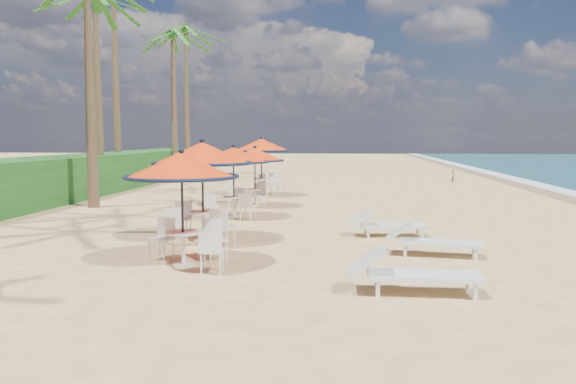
% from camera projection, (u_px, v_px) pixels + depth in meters
% --- Properties ---
extents(ground, '(160.00, 160.00, 0.00)m').
position_uv_depth(ground, '(409.00, 276.00, 10.69)').
color(ground, tan).
rests_on(ground, ground).
extents(scrub_hedge, '(3.00, 40.00, 1.80)m').
position_uv_depth(scrub_hedge, '(44.00, 180.00, 22.88)').
color(scrub_hedge, '#194716').
rests_on(scrub_hedge, ground).
extents(station_0, '(2.32, 2.32, 2.42)m').
position_uv_depth(station_0, '(184.00, 180.00, 11.36)').
color(station_0, black).
rests_on(station_0, ground).
extents(station_1, '(2.51, 2.51, 2.62)m').
position_uv_depth(station_1, '(200.00, 166.00, 13.97)').
color(station_1, black).
rests_on(station_1, ground).
extents(station_2, '(2.32, 2.42, 2.42)m').
position_uv_depth(station_2, '(234.00, 164.00, 18.17)').
color(station_2, black).
rests_on(station_2, ground).
extents(station_3, '(2.23, 2.23, 2.32)m').
position_uv_depth(station_3, '(254.00, 162.00, 21.12)').
color(station_3, black).
rests_on(station_3, ground).
extents(station_4, '(2.58, 2.58, 2.69)m').
position_uv_depth(station_4, '(263.00, 150.00, 25.13)').
color(station_4, black).
rests_on(station_4, ground).
extents(lounger_near, '(2.21, 0.70, 0.79)m').
position_uv_depth(lounger_near, '(410.00, 272.00, 9.42)').
color(lounger_near, silver).
rests_on(lounger_near, ground).
extents(lounger_mid, '(2.16, 0.95, 0.75)m').
position_uv_depth(lounger_mid, '(430.00, 240.00, 12.47)').
color(lounger_mid, silver).
rests_on(lounger_mid, ground).
extents(lounger_far, '(2.08, 0.88, 0.72)m').
position_uv_depth(lounger_far, '(385.00, 224.00, 14.91)').
color(lounger_far, silver).
rests_on(lounger_far, ground).
extents(palm_4, '(5.00, 5.00, 9.21)m').
position_uv_depth(palm_4, '(95.00, 10.00, 25.48)').
color(palm_4, brown).
rests_on(palm_4, ground).
extents(palm_6, '(5.00, 5.00, 9.06)m').
position_uv_depth(palm_6, '(173.00, 44.00, 34.08)').
color(palm_6, brown).
rests_on(palm_6, ground).
extents(palm_7, '(5.00, 5.00, 10.17)m').
position_uv_depth(palm_7, '(185.00, 39.00, 38.35)').
color(palm_7, brown).
rests_on(palm_7, ground).
extents(person, '(0.26, 0.35, 0.85)m').
position_uv_depth(person, '(453.00, 176.00, 31.90)').
color(person, brown).
rests_on(person, ground).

